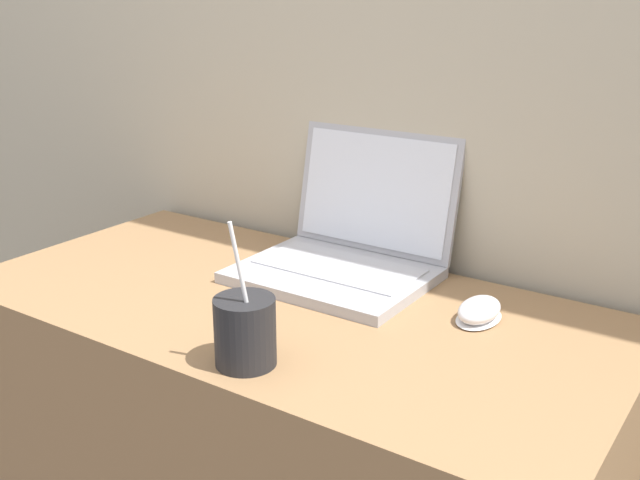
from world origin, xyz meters
name	(u,v)px	position (x,y,z in m)	size (l,w,h in m)	color
wall_back	(384,3)	(0.00, 0.60, 1.25)	(7.00, 0.04, 2.50)	#BCB299
laptop	(348,245)	(0.01, 0.46, 0.82)	(0.34, 0.31, 0.25)	#ADADB2
drink_cup	(245,330)	(0.09, 0.07, 0.82)	(0.09, 0.09, 0.22)	#232326
computer_mouse	(479,311)	(0.31, 0.40, 0.78)	(0.07, 0.11, 0.04)	white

